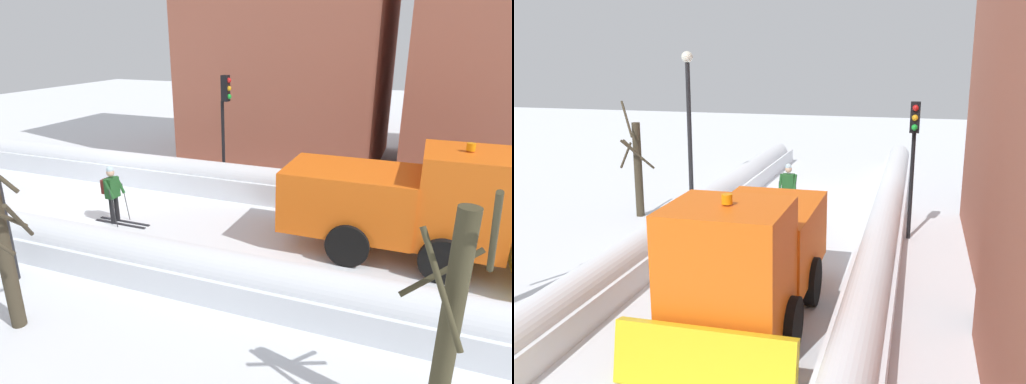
{
  "view_description": "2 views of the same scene",
  "coord_description": "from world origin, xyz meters",
  "views": [
    {
      "loc": [
        10.56,
        10.41,
        5.43
      ],
      "look_at": [
        0.02,
        6.26,
        1.42
      ],
      "focal_mm": 30.75,
      "sensor_mm": 36.0,
      "label": 1
    },
    {
      "loc": [
        -3.81,
        20.94,
        5.61
      ],
      "look_at": [
        0.22,
        5.36,
        1.66
      ],
      "focal_mm": 40.5,
      "sensor_mm": 36.0,
      "label": 2
    }
  ],
  "objects": [
    {
      "name": "skier",
      "position": [
        0.49,
        1.74,
        1.0
      ],
      "size": [
        0.62,
        1.8,
        1.81
      ],
      "color": "black",
      "rests_on": "ground"
    },
    {
      "name": "ground_plane",
      "position": [
        0.0,
        10.0,
        0.0
      ],
      "size": [
        80.0,
        80.0,
        0.0
      ],
      "primitive_type": "plane",
      "color": "white"
    },
    {
      "name": "snowbank_left",
      "position": [
        -2.99,
        10.0,
        0.56
      ],
      "size": [
        1.1,
        36.0,
        1.21
      ],
      "color": "white",
      "rests_on": "ground"
    },
    {
      "name": "traffic_light_pole",
      "position": [
        -3.69,
        3.61,
        2.94
      ],
      "size": [
        0.28,
        0.42,
        4.18
      ],
      "color": "black",
      "rests_on": "ground"
    },
    {
      "name": "bare_tree_near",
      "position": [
        5.44,
        3.32,
        1.74
      ],
      "size": [
        1.21,
        1.12,
        3.99
      ],
      "color": "#3C3425",
      "rests_on": "ground"
    },
    {
      "name": "snowbank_right",
      "position": [
        2.99,
        10.0,
        0.49
      ],
      "size": [
        1.1,
        36.0,
        1.09
      ],
      "color": "white",
      "rests_on": "ground"
    },
    {
      "name": "street_lamp",
      "position": [
        4.13,
        1.75,
        3.52
      ],
      "size": [
        0.4,
        0.4,
        5.6
      ],
      "color": "black",
      "rests_on": "ground"
    },
    {
      "name": "plow_truck",
      "position": [
        -0.55,
        10.05,
        1.48
      ],
      "size": [
        3.2,
        5.98,
        3.12
      ],
      "color": "orange",
      "rests_on": "ground"
    }
  ]
}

